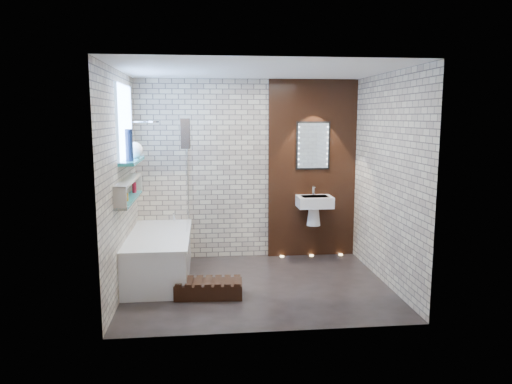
{
  "coord_description": "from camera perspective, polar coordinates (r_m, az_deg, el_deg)",
  "views": [
    {
      "loc": [
        -0.62,
        -5.69,
        2.07
      ],
      "look_at": [
        0.0,
        0.15,
        1.15
      ],
      "focal_mm": 33.87,
      "sensor_mm": 36.0,
      "label": 1
    }
  ],
  "objects": [
    {
      "name": "bathtub",
      "position": [
        6.42,
        -11.32,
        -7.36
      ],
      "size": [
        0.79,
        1.74,
        0.7
      ],
      "color": "white",
      "rests_on": "ground"
    },
    {
      "name": "niche_bottles",
      "position": [
        5.89,
        -14.87,
        -0.26
      ],
      "size": [
        0.06,
        1.0,
        0.13
      ],
      "color": "maroon",
      "rests_on": "display_niche"
    },
    {
      "name": "walnut_panel",
      "position": [
        7.17,
        6.63,
        2.68
      ],
      "size": [
        1.3,
        0.06,
        2.6
      ],
      "primitive_type": "cube",
      "color": "black",
      "rests_on": "ground"
    },
    {
      "name": "floor_uplights",
      "position": [
        7.36,
        6.57,
        -7.45
      ],
      "size": [
        0.96,
        0.06,
        0.01
      ],
      "color": "#FFD899",
      "rests_on": "ground"
    },
    {
      "name": "washbasin",
      "position": [
        7.06,
        6.9,
        -1.62
      ],
      "size": [
        0.5,
        0.36,
        0.58
      ],
      "color": "white",
      "rests_on": "walnut_panel"
    },
    {
      "name": "room_shell",
      "position": [
        5.77,
        0.16,
        1.24
      ],
      "size": [
        3.24,
        3.2,
        2.6
      ],
      "color": "#A39382",
      "rests_on": "ground"
    },
    {
      "name": "led_mirror",
      "position": [
        7.11,
        6.75,
        5.46
      ],
      "size": [
        0.5,
        0.02,
        0.7
      ],
      "color": "black",
      "rests_on": "walnut_panel"
    },
    {
      "name": "sill_vases",
      "position": [
        6.17,
        -14.3,
        4.96
      ],
      "size": [
        0.2,
        0.57,
        0.38
      ],
      "color": "white",
      "rests_on": "clerestory_window"
    },
    {
      "name": "clerestory_window",
      "position": [
        6.11,
        -15.11,
        7.02
      ],
      "size": [
        0.18,
        1.0,
        0.94
      ],
      "color": "#7FADE0",
      "rests_on": "room_shell"
    },
    {
      "name": "ground",
      "position": [
        6.08,
        0.15,
        -10.99
      ],
      "size": [
        3.2,
        3.2,
        0.0
      ],
      "primitive_type": "plane",
      "color": "black",
      "rests_on": "ground"
    },
    {
      "name": "shower_head",
      "position": [
        6.67,
        -12.03,
        8.11
      ],
      "size": [
        0.18,
        0.18,
        0.02
      ],
      "primitive_type": "cylinder",
      "color": "silver",
      "rests_on": "room_shell"
    },
    {
      "name": "towel",
      "position": [
        6.47,
        -8.33,
        6.87
      ],
      "size": [
        0.11,
        0.3,
        0.39
      ],
      "primitive_type": "cube",
      "color": "black",
      "rests_on": "bath_screen"
    },
    {
      "name": "walnut_step",
      "position": [
        5.74,
        -5.6,
        -11.36
      ],
      "size": [
        0.79,
        0.39,
        0.17
      ],
      "primitive_type": "cube",
      "rotation": [
        0.0,
        0.0,
        -0.06
      ],
      "color": "black",
      "rests_on": "ground"
    },
    {
      "name": "display_niche",
      "position": [
        5.97,
        -14.76,
        0.24
      ],
      "size": [
        0.14,
        1.3,
        0.26
      ],
      "color": "teal",
      "rests_on": "room_shell"
    },
    {
      "name": "bath_screen",
      "position": [
        6.63,
        -8.18,
        1.97
      ],
      "size": [
        0.01,
        0.78,
        1.4
      ],
      "primitive_type": "cube",
      "color": "white",
      "rests_on": "bathtub"
    }
  ]
}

